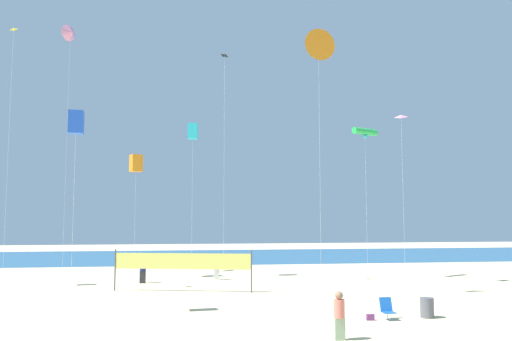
# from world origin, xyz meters

# --- Properties ---
(ground_plane) EXTENTS (120.00, 120.00, 0.00)m
(ground_plane) POSITION_xyz_m (0.00, 0.00, 0.00)
(ground_plane) COLOR beige
(ocean_band) EXTENTS (120.00, 20.00, 0.01)m
(ocean_band) POSITION_xyz_m (0.00, 35.88, 0.00)
(ocean_band) COLOR #28608C
(ocean_band) RESTS_ON ground
(beachgoer_navy_shirt) EXTENTS (0.40, 0.40, 1.73)m
(beachgoer_navy_shirt) POSITION_xyz_m (-4.49, 14.74, 0.92)
(beachgoer_navy_shirt) COLOR #2D2D33
(beachgoer_navy_shirt) RESTS_ON ground
(beachgoer_olive_shirt) EXTENTS (0.37, 0.37, 1.63)m
(beachgoer_olive_shirt) POSITION_xyz_m (0.33, 15.88, 0.87)
(beachgoer_olive_shirt) COLOR white
(beachgoer_olive_shirt) RESTS_ON ground
(beachgoer_coral_shirt) EXTENTS (0.38, 0.38, 1.68)m
(beachgoer_coral_shirt) POSITION_xyz_m (3.72, -1.44, 0.90)
(beachgoer_coral_shirt) COLOR #99B28C
(beachgoer_coral_shirt) RESTS_ON ground
(folding_beach_chair) EXTENTS (0.52, 0.65, 0.89)m
(folding_beach_chair) POSITION_xyz_m (6.74, 1.71, 0.47)
(folding_beach_chair) COLOR #1959B2
(folding_beach_chair) RESTS_ON ground
(trash_barrel) EXTENTS (0.57, 0.57, 0.84)m
(trash_barrel) POSITION_xyz_m (8.58, 1.83, 0.42)
(trash_barrel) COLOR #595960
(trash_barrel) RESTS_ON ground
(volleyball_net) EXTENTS (7.87, 1.87, 2.40)m
(volleyball_net) POSITION_xyz_m (-1.91, 10.70, 1.64)
(volleyball_net) COLOR #4C4C51
(volleyball_net) RESTS_ON ground
(beach_handbag) EXTENTS (0.32, 0.16, 0.25)m
(beach_handbag) POSITION_xyz_m (5.97, 1.63, 0.13)
(beach_handbag) COLOR #7A3872
(beach_handbag) RESTS_ON ground
(kite_cyan_box) EXTENTS (0.75, 0.75, 10.94)m
(kite_cyan_box) POSITION_xyz_m (-1.37, 17.10, 10.37)
(kite_cyan_box) COLOR silver
(kite_cyan_box) RESTS_ON ground
(kite_orange_box) EXTENTS (1.00, 1.00, 8.65)m
(kite_orange_box) POSITION_xyz_m (-5.34, 17.33, 8.04)
(kite_orange_box) COLOR silver
(kite_orange_box) RESTS_ON ground
(kite_green_tube) EXTENTS (2.10, 1.33, 10.54)m
(kite_green_tube) POSITION_xyz_m (10.76, 15.09, 10.27)
(kite_green_tube) COLOR silver
(kite_green_tube) RESTS_ON ground
(kite_orange_delta) EXTENTS (1.82, 0.67, 14.63)m
(kite_orange_delta) POSITION_xyz_m (5.45, 7.53, 13.73)
(kite_orange_delta) COLOR silver
(kite_orange_delta) RESTS_ON ground
(kite_yellow_diamond) EXTENTS (0.48, 0.47, 15.40)m
(kite_yellow_diamond) POSITION_xyz_m (-11.94, 11.37, 14.08)
(kite_yellow_diamond) COLOR silver
(kite_yellow_diamond) RESTS_ON ground
(kite_pink_delta) EXTENTS (1.11, 1.30, 18.86)m
(kite_pink_delta) POSITION_xyz_m (-10.69, 19.77, 18.19)
(kite_pink_delta) COLOR silver
(kite_pink_delta) RESTS_ON ground
(kite_blue_box) EXTENTS (0.71, 0.71, 9.02)m
(kite_blue_box) POSITION_xyz_m (-6.64, 4.21, 8.50)
(kite_blue_box) COLOR silver
(kite_blue_box) RESTS_ON ground
(kite_pink_diamond) EXTENTS (0.90, 0.91, 11.00)m
(kite_pink_diamond) POSITION_xyz_m (12.09, 11.93, 10.71)
(kite_pink_diamond) COLOR silver
(kite_pink_diamond) RESTS_ON ground
(kite_black_diamond) EXTENTS (0.53, 0.53, 15.09)m
(kite_black_diamond) POSITION_xyz_m (0.67, 13.65, 14.18)
(kite_black_diamond) COLOR silver
(kite_black_diamond) RESTS_ON ground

